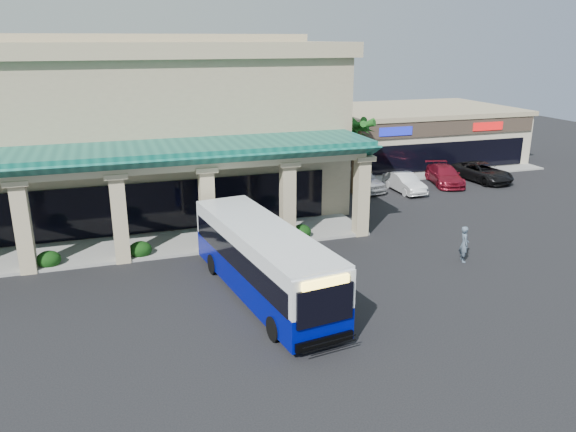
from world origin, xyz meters
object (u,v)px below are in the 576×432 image
object	(u,v)px
car_silver	(360,179)
car_gray	(482,172)
pedestrian	(464,244)
car_red	(445,175)
transit_bus	(263,262)
car_white	(405,183)

from	to	relation	value
car_silver	car_gray	distance (m)	10.64
pedestrian	car_red	world-z (taller)	pedestrian
pedestrian	transit_bus	bearing A→B (deg)	113.01
transit_bus	car_gray	distance (m)	27.28
pedestrian	car_gray	bearing A→B (deg)	-19.94
car_silver	car_gray	bearing A→B (deg)	-9.94
car_gray	transit_bus	bearing A→B (deg)	-154.35
car_gray	pedestrian	bearing A→B (deg)	-137.15
car_silver	car_red	bearing A→B (deg)	-11.20
car_gray	car_silver	bearing A→B (deg)	169.04
transit_bus	car_red	world-z (taller)	transit_bus
transit_bus	pedestrian	bearing A→B (deg)	-4.21
car_silver	car_gray	size ratio (longest dim) A/B	0.93
transit_bus	car_red	distance (m)	24.47
car_red	pedestrian	bearing A→B (deg)	-104.78
car_silver	car_red	distance (m)	7.16
car_white	pedestrian	bearing A→B (deg)	-107.85
transit_bus	car_white	distance (m)	20.58
transit_bus	car_silver	bearing A→B (deg)	44.35
pedestrian	car_red	xyz separation A→B (m)	(8.22, 14.40, -0.21)
car_silver	pedestrian	bearing A→B (deg)	-101.12
transit_bus	car_silver	size ratio (longest dim) A/B	2.29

